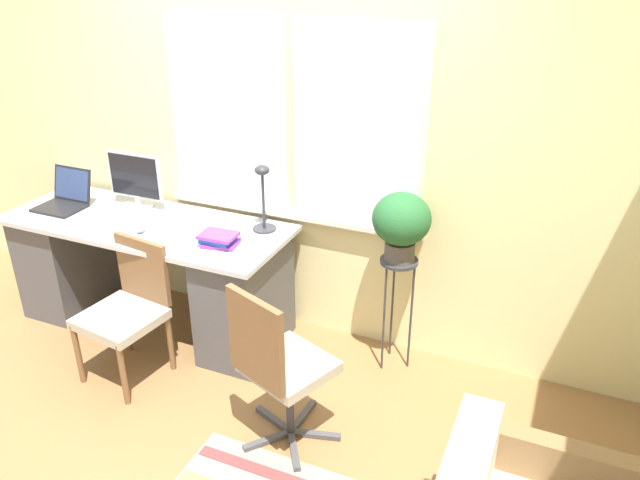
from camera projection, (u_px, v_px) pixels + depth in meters
name	position (u px, v px, depth m)	size (l,w,h in m)	color
ground_plane	(226.00, 380.00, 3.83)	(14.00, 14.00, 0.00)	olive
wall_back_with_window	(279.00, 133.00, 3.91)	(9.00, 0.12, 2.70)	beige
desk	(151.00, 271.00, 4.23)	(1.93, 0.72, 0.78)	#B2B7BC
laptop	(64.00, 199.00, 4.28)	(0.31, 0.31, 0.25)	black
monitor	(135.00, 181.00, 4.22)	(0.41, 0.21, 0.38)	silver
keyboard	(102.00, 224.00, 4.01)	(0.43, 0.12, 0.02)	silver
mouse	(141.00, 230.00, 3.91)	(0.04, 0.07, 0.03)	slate
desk_lamp	(263.00, 192.00, 3.86)	(0.15, 0.15, 0.43)	#2D2D33
book_stack	(219.00, 239.00, 3.75)	(0.23, 0.20, 0.08)	purple
desk_chair_wooden	(127.00, 308.00, 3.73)	(0.49, 0.50, 0.85)	brown
office_chair_swivel	(278.00, 365.00, 3.15)	(0.54, 0.56, 0.96)	#47474C
plant_stand	(398.00, 277.00, 3.72)	(0.23, 0.23, 0.74)	#333338
potted_plant	(401.00, 222.00, 3.56)	(0.34, 0.34, 0.41)	#514C47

